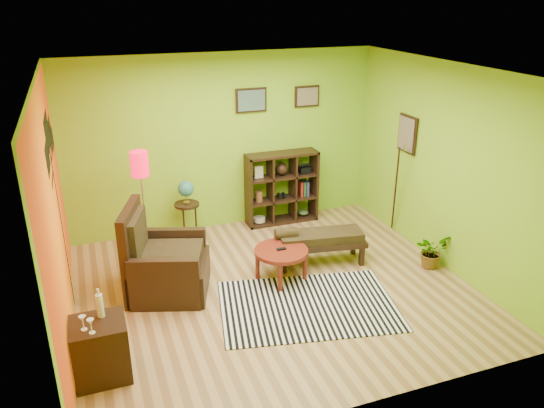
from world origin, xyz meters
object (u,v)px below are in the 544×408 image
object	(u,v)px
globe_table	(186,195)
floor_lamp	(141,174)
cube_shelf	(283,188)
bench	(318,239)
armchair	(163,267)
potted_plant	(431,254)
coffee_table	(281,254)
side_cabinet	(101,349)

from	to	relation	value
globe_table	floor_lamp	bearing A→B (deg)	-136.51
floor_lamp	cube_shelf	size ratio (longest dim) A/B	1.40
globe_table	bench	world-z (taller)	globe_table
armchair	bench	bearing A→B (deg)	0.25
globe_table	potted_plant	size ratio (longest dim) A/B	1.95
coffee_table	globe_table	xyz separation A→B (m)	(-0.91, 1.72, 0.34)
armchair	floor_lamp	distance (m)	1.29
armchair	side_cabinet	distance (m)	1.67
cube_shelf	coffee_table	bearing A→B (deg)	-111.69
armchair	globe_table	xyz separation A→B (m)	(0.63, 1.48, 0.36)
floor_lamp	globe_table	world-z (taller)	floor_lamp
side_cabinet	floor_lamp	xyz separation A→B (m)	(0.77, 2.23, 1.04)
floor_lamp	cube_shelf	xyz separation A→B (m)	(2.35, 0.78, -0.76)
side_cabinet	globe_table	world-z (taller)	side_cabinet
bench	potted_plant	bearing A→B (deg)	-23.88
side_cabinet	bench	size ratio (longest dim) A/B	0.71
globe_table	potted_plant	bearing A→B (deg)	-35.12
coffee_table	armchair	world-z (taller)	armchair
side_cabinet	bench	xyz separation A→B (m)	(3.04, 1.44, 0.05)
globe_table	armchair	bearing A→B (deg)	-112.91
cube_shelf	bench	distance (m)	1.59
coffee_table	armchair	bearing A→B (deg)	171.42
side_cabinet	potted_plant	distance (m)	4.57
coffee_table	globe_table	distance (m)	1.97
bench	coffee_table	bearing A→B (deg)	-159.64
coffee_table	floor_lamp	world-z (taller)	floor_lamp
side_cabinet	bench	world-z (taller)	side_cabinet
coffee_table	potted_plant	bearing A→B (deg)	-10.85
cube_shelf	armchair	bearing A→B (deg)	-145.00
floor_lamp	cube_shelf	world-z (taller)	floor_lamp
floor_lamp	bench	bearing A→B (deg)	-19.25
side_cabinet	globe_table	bearing A→B (deg)	62.99
floor_lamp	bench	distance (m)	2.60
coffee_table	side_cabinet	bearing A→B (deg)	-153.43
coffee_table	globe_table	bearing A→B (deg)	117.88
floor_lamp	cube_shelf	bearing A→B (deg)	18.29
side_cabinet	floor_lamp	world-z (taller)	floor_lamp
cube_shelf	potted_plant	xyz separation A→B (m)	(1.39, -2.22, -0.41)
armchair	potted_plant	distance (m)	3.70
coffee_table	bench	xyz separation A→B (m)	(0.65, 0.24, -0.00)
armchair	floor_lamp	bearing A→B (deg)	96.38
bench	globe_table	bearing A→B (deg)	136.57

